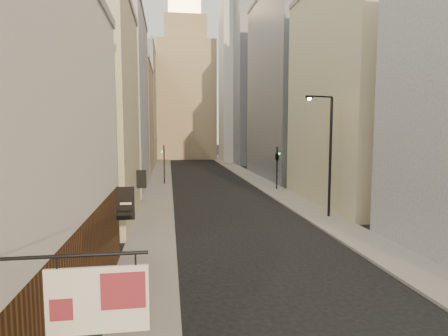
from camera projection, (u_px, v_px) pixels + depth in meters
sidewalk_left at (161, 175)px, 57.54m from camera, size 3.00×140.00×0.15m
sidewalk_right at (244, 173)px, 59.43m from camera, size 3.00×140.00×0.15m
left_bldg_beige at (77, 115)px, 27.40m from camera, size 8.00×12.00×16.00m
left_bldg_grey at (110, 103)px, 42.95m from camera, size 8.00×16.00×20.00m
left_bldg_tan at (127, 120)px, 60.82m from camera, size 8.00×18.00×17.00m
left_bldg_wingrid at (137, 106)px, 80.15m from camera, size 8.00×20.00×24.00m
right_bldg_beige at (357, 96)px, 34.64m from camera, size 8.00×16.00×20.00m
right_bldg_wingrid at (289, 88)px, 54.03m from camera, size 8.00×20.00×26.00m
highrise at (276, 44)px, 81.20m from camera, size 21.00×23.00×51.20m
clock_tower at (185, 87)px, 93.01m from camera, size 14.00×14.00×44.90m
white_tower at (239, 76)px, 80.73m from camera, size 8.00×8.00×41.50m
streetlamp_mid at (328, 149)px, 28.77m from camera, size 2.42×0.85×9.45m
traffic_light_left at (164, 156)px, 47.07m from camera, size 0.55×0.44×5.00m
traffic_light_right at (277, 156)px, 42.75m from camera, size 0.87×0.87×5.00m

